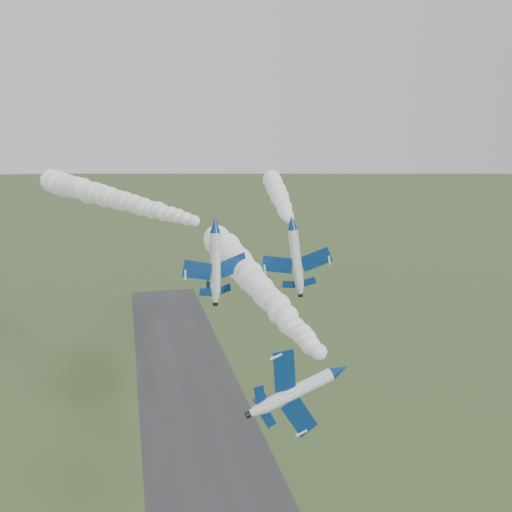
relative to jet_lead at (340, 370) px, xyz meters
The scene contains 7 objects.
runway 53.93m from the jet_lead, 99.83° to the left, with size 24.00×260.00×0.04m, color #2C2C2E.
jet_lead is the anchor object (origin of this frame).
smoke_trail_jet_lead 30.44m from the jet_lead, 93.59° to the left, with size 5.15×55.89×5.15m, color white, non-canonical shape.
jet_pair_left 35.45m from the jet_lead, 101.76° to the left, with size 11.30×12.90×3.34m.
smoke_trail_jet_pair_left 72.08m from the jet_lead, 108.81° to the left, with size 5.55×68.80×5.55m, color white, non-canonical shape.
jet_pair_right 35.26m from the jet_lead, 81.67° to the left, with size 10.93×12.98×3.33m.
smoke_trail_jet_pair_right 67.65m from the jet_lead, 80.06° to the left, with size 4.53×58.77×4.53m, color white, non-canonical shape.
Camera 1 is at (-12.95, -59.07, 58.05)m, focal length 40.00 mm.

